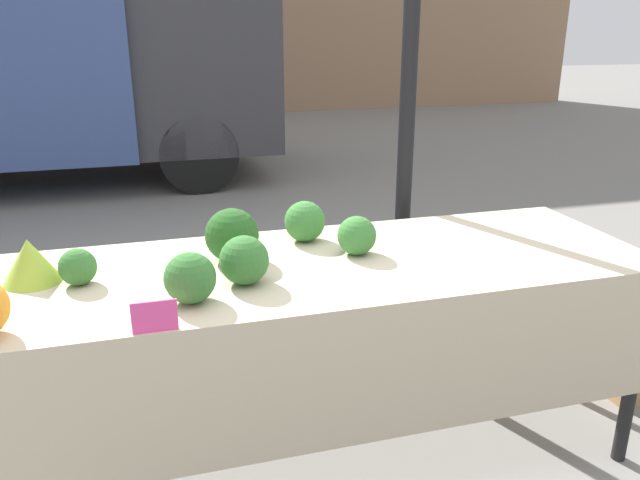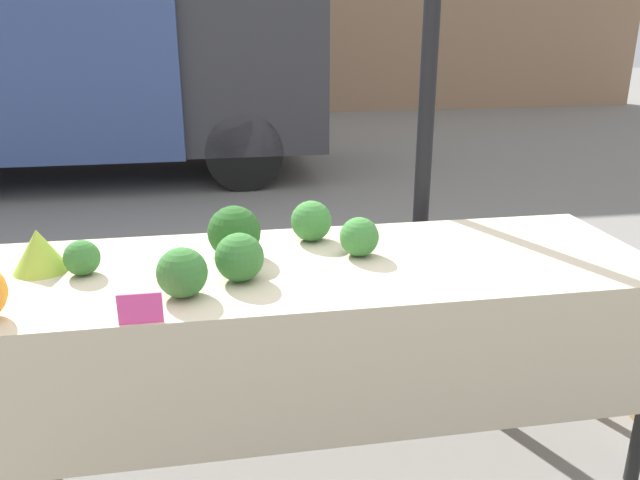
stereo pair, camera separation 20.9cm
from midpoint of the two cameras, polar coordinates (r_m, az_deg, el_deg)
name	(u,v)px [view 1 (the left image)]	position (r m, az deg, el deg)	size (l,w,h in m)	color
ground_plane	(320,456)	(2.52, -2.52, -19.19)	(40.00, 40.00, 0.00)	gray
tent_pole	(407,121)	(2.75, 5.76, 10.74)	(0.07, 0.07, 2.33)	black
parked_truck	(17,48)	(7.04, -26.75, 15.38)	(4.51, 2.12, 2.53)	#384C84
market_table	(325,295)	(2.10, -2.39, -5.13)	(2.30, 0.76, 0.80)	beige
romanesco_head	(30,261)	(2.18, -27.54, -1.76)	(0.18, 0.18, 0.14)	#93B238
broccoli_head_0	(78,267)	(2.10, -23.99, -2.32)	(0.12, 0.12, 0.12)	#336B2D
broccoli_head_1	(305,221)	(2.31, -4.00, 1.67)	(0.15, 0.15, 0.15)	#387533
broccoli_head_2	(357,235)	(2.17, 0.64, 0.37)	(0.14, 0.14, 0.14)	#387533
broccoli_head_3	(190,278)	(1.86, -15.00, -3.44)	(0.15, 0.15, 0.15)	#336B2D
broccoli_head_4	(232,235)	(2.14, -10.84, 0.40)	(0.18, 0.18, 0.18)	#23511E
broccoli_head_5	(244,260)	(1.95, -10.02, -1.89)	(0.15, 0.15, 0.15)	#336B2D
price_sign	(155,317)	(1.72, -18.32, -6.75)	(0.12, 0.01, 0.09)	#EF4793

